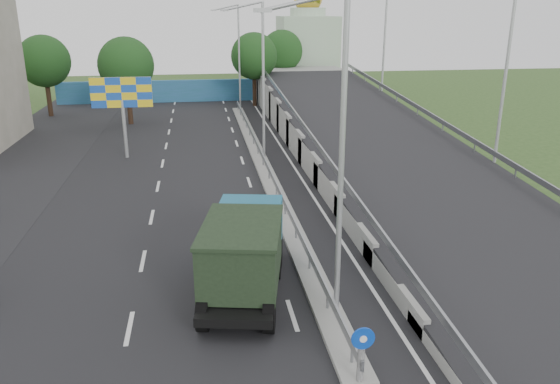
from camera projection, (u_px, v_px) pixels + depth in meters
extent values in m
cube|color=black|center=(219.00, 189.00, 31.09)|extent=(26.00, 90.00, 0.04)
cube|color=gray|center=(263.00, 167.00, 35.24)|extent=(1.00, 44.00, 0.20)
cube|color=gray|center=(446.00, 127.00, 36.26)|extent=(0.10, 50.00, 0.32)
cube|color=gray|center=(306.00, 131.00, 34.92)|extent=(0.10, 50.00, 0.32)
cube|color=gray|center=(263.00, 157.00, 35.03)|extent=(0.08, 44.00, 0.32)
cylinder|color=gray|center=(263.00, 161.00, 35.11)|extent=(0.09, 0.09, 0.60)
cylinder|color=black|center=(361.00, 361.00, 14.57)|extent=(0.20, 0.20, 1.20)
cylinder|color=#0C3FBF|center=(363.00, 338.00, 14.26)|extent=(0.64, 0.05, 0.64)
cylinder|color=white|center=(363.00, 339.00, 14.23)|extent=(0.20, 0.03, 0.20)
cylinder|color=#B2B5B7|center=(341.00, 164.00, 16.78)|extent=(0.18, 0.18, 10.00)
cylinder|color=#B2B5B7|center=(305.00, 1.00, 15.11)|extent=(2.57, 0.12, 0.66)
cube|color=#B2B5B7|center=(263.00, 10.00, 15.02)|extent=(0.50, 0.18, 0.12)
cylinder|color=#B2B5B7|center=(263.00, 83.00, 35.54)|extent=(0.18, 0.18, 10.00)
cylinder|color=#B2B5B7|center=(243.00, 6.00, 33.86)|extent=(2.57, 0.12, 0.66)
cube|color=#B2B5B7|center=(224.00, 10.00, 33.77)|extent=(0.50, 0.18, 0.12)
cylinder|color=#B2B5B7|center=(239.00, 58.00, 54.30)|extent=(0.18, 0.18, 10.00)
cylinder|color=#B2B5B7|center=(226.00, 7.00, 52.62)|extent=(2.57, 0.12, 0.66)
cube|color=#B2B5B7|center=(213.00, 10.00, 52.53)|extent=(0.50, 0.18, 0.12)
cube|color=#22637E|center=(197.00, 91.00, 60.58)|extent=(30.00, 0.50, 2.40)
cube|color=#B2CCAD|center=(307.00, 53.00, 69.02)|extent=(7.00, 7.00, 9.00)
cylinder|color=#B2CCAD|center=(308.00, 12.00, 67.44)|extent=(4.40, 4.40, 1.00)
cylinder|color=#B2B5B7|center=(125.00, 129.00, 37.11)|extent=(0.24, 0.24, 4.00)
cube|color=yellow|center=(121.00, 92.00, 36.32)|extent=(4.00, 0.20, 2.00)
cylinder|color=black|center=(129.00, 102.00, 48.23)|extent=(0.44, 0.44, 4.00)
sphere|color=#0E3617|center=(126.00, 65.00, 47.21)|extent=(4.80, 4.80, 4.80)
cylinder|color=black|center=(255.00, 87.00, 57.43)|extent=(0.44, 0.44, 4.00)
sphere|color=#0E3617|center=(254.00, 56.00, 56.41)|extent=(4.80, 4.80, 4.80)
cylinder|color=black|center=(49.00, 96.00, 51.79)|extent=(0.44, 0.44, 4.00)
sphere|color=#0E3617|center=(44.00, 61.00, 50.77)|extent=(4.80, 4.80, 4.80)
cylinder|color=black|center=(282.00, 79.00, 64.56)|extent=(0.44, 0.44, 4.00)
sphere|color=#0E3617|center=(282.00, 51.00, 63.54)|extent=(4.80, 4.80, 4.80)
cylinder|color=black|center=(225.00, 253.00, 21.62)|extent=(0.59, 1.20, 1.15)
cylinder|color=black|center=(277.00, 254.00, 21.52)|extent=(0.59, 1.20, 1.15)
cylinder|color=black|center=(221.00, 263.00, 20.73)|extent=(0.59, 1.20, 1.15)
cylinder|color=black|center=(276.00, 264.00, 20.63)|extent=(0.59, 1.20, 1.15)
cylinder|color=black|center=(204.00, 314.00, 17.27)|extent=(0.59, 1.20, 1.15)
cylinder|color=black|center=(269.00, 315.00, 17.17)|extent=(0.59, 1.20, 1.15)
cube|color=black|center=(245.00, 275.00, 19.44)|extent=(3.63, 6.81, 0.31)
cube|color=navy|center=(251.00, 223.00, 21.44)|extent=(2.68, 2.11, 1.77)
cube|color=black|center=(253.00, 204.00, 22.05)|extent=(1.95, 0.45, 0.73)
cube|color=black|center=(254.00, 239.00, 22.62)|extent=(2.38, 0.63, 0.52)
cube|color=black|center=(242.00, 253.00, 18.49)|extent=(3.24, 4.38, 1.88)
cube|color=black|center=(241.00, 226.00, 18.17)|extent=(3.36, 4.50, 0.13)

